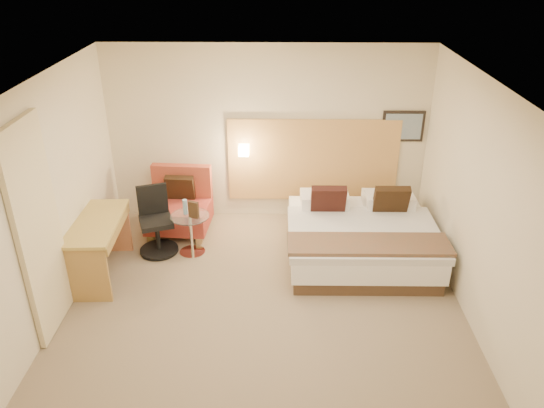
{
  "coord_description": "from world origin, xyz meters",
  "views": [
    {
      "loc": [
        0.2,
        -5.1,
        3.99
      ],
      "look_at": [
        0.1,
        0.74,
        1.06
      ],
      "focal_mm": 35.0,
      "sensor_mm": 36.0,
      "label": 1
    }
  ],
  "objects_px": {
    "desk": "(99,233)",
    "side_table": "(191,232)",
    "lounge_chair": "(180,207)",
    "desk_chair": "(156,226)",
    "bed": "(360,236)"
  },
  "relations": [
    {
      "from": "desk",
      "to": "side_table",
      "type": "bearing_deg",
      "value": 27.1
    },
    {
      "from": "lounge_chair",
      "to": "desk",
      "type": "bearing_deg",
      "value": -123.01
    },
    {
      "from": "desk",
      "to": "desk_chair",
      "type": "relative_size",
      "value": 1.36
    },
    {
      "from": "desk_chair",
      "to": "desk",
      "type": "bearing_deg",
      "value": -133.51
    },
    {
      "from": "side_table",
      "to": "desk_chair",
      "type": "distance_m",
      "value": 0.5
    },
    {
      "from": "side_table",
      "to": "desk_chair",
      "type": "height_order",
      "value": "desk_chair"
    },
    {
      "from": "bed",
      "to": "desk",
      "type": "relative_size",
      "value": 1.57
    },
    {
      "from": "bed",
      "to": "desk_chair",
      "type": "height_order",
      "value": "bed"
    },
    {
      "from": "desk_chair",
      "to": "side_table",
      "type": "bearing_deg",
      "value": -7.21
    },
    {
      "from": "bed",
      "to": "side_table",
      "type": "height_order",
      "value": "bed"
    },
    {
      "from": "bed",
      "to": "desk_chair",
      "type": "relative_size",
      "value": 2.13
    },
    {
      "from": "bed",
      "to": "side_table",
      "type": "xyz_separation_m",
      "value": [
        -2.35,
        0.04,
        0.02
      ]
    },
    {
      "from": "lounge_chair",
      "to": "bed",
      "type": "bearing_deg",
      "value": -15.47
    },
    {
      "from": "bed",
      "to": "desk_chair",
      "type": "xyz_separation_m",
      "value": [
        -2.84,
        0.1,
        0.08
      ]
    },
    {
      "from": "side_table",
      "to": "desk_chair",
      "type": "bearing_deg",
      "value": 172.79
    }
  ]
}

